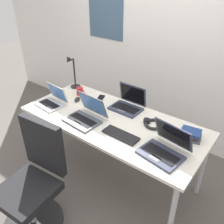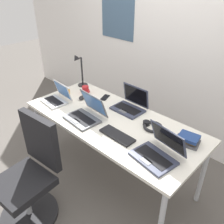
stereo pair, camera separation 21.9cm
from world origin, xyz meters
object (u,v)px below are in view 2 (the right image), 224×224
at_px(desk_lamp, 80,71).
at_px(book_stack, 188,139).
at_px(laptop_by_keyboard, 158,152).
at_px(cell_phone, 105,97).
at_px(headphones, 153,127).
at_px(office_chair, 30,180).
at_px(external_keyboard, 117,135).
at_px(laptop_mid_desk, 130,105).
at_px(laptop_center, 57,98).
at_px(pill_bottle, 68,90).
at_px(laptop_far_corner, 86,114).
at_px(coffee_mug, 86,90).
at_px(computer_mouse, 82,98).

xyz_separation_m(desk_lamp, book_stack, (1.50, -0.10, -0.16)).
bearing_deg(laptop_by_keyboard, desk_lamp, 163.48).
height_order(desk_lamp, book_stack, desk_lamp).
bearing_deg(cell_phone, headphones, -29.69).
distance_m(laptop_by_keyboard, office_chair, 1.14).
bearing_deg(book_stack, external_keyboard, -144.65).
distance_m(desk_lamp, book_stack, 1.52).
height_order(external_keyboard, book_stack, book_stack).
distance_m(headphones, office_chair, 1.18).
bearing_deg(book_stack, desk_lamp, 176.07).
relative_size(laptop_mid_desk, laptop_center, 1.06).
height_order(headphones, pill_bottle, pill_bottle).
height_order(laptop_by_keyboard, laptop_far_corner, laptop_far_corner).
distance_m(laptop_far_corner, office_chair, 0.76).
bearing_deg(laptop_by_keyboard, coffee_mug, 164.64).
relative_size(laptop_mid_desk, office_chair, 0.33).
bearing_deg(external_keyboard, laptop_far_corner, -179.21).
height_order(laptop_by_keyboard, external_keyboard, laptop_by_keyboard).
relative_size(laptop_by_keyboard, pill_bottle, 4.73).
height_order(computer_mouse, pill_bottle, pill_bottle).
height_order(external_keyboard, coffee_mug, coffee_mug).
xyz_separation_m(desk_lamp, cell_phone, (0.44, -0.01, -0.19)).
bearing_deg(book_stack, headphones, -175.80).
distance_m(headphones, pill_bottle, 1.12).
bearing_deg(laptop_mid_desk, office_chair, -100.51).
xyz_separation_m(cell_phone, book_stack, (1.07, -0.09, 0.03)).
bearing_deg(coffee_mug, laptop_center, -101.74).
relative_size(desk_lamp, laptop_far_corner, 1.13).
bearing_deg(pill_bottle, computer_mouse, 5.49).
distance_m(laptop_far_corner, book_stack, 0.96).
relative_size(laptop_by_keyboard, laptop_far_corner, 1.05).
xyz_separation_m(laptop_by_keyboard, office_chair, (-0.83, -0.67, -0.39)).
bearing_deg(laptop_mid_desk, coffee_mug, -172.95).
bearing_deg(desk_lamp, pill_bottle, -76.69).
bearing_deg(desk_lamp, headphones, -6.21).
xyz_separation_m(external_keyboard, pill_bottle, (-0.97, 0.21, 0.03)).
xyz_separation_m(external_keyboard, coffee_mug, (-0.83, 0.36, 0.03)).
xyz_separation_m(desk_lamp, coffee_mug, (0.19, -0.08, -0.15)).
bearing_deg(laptop_center, cell_phone, 53.27).
bearing_deg(pill_bottle, laptop_far_corner, -21.01).
distance_m(laptop_far_corner, headphones, 0.65).
relative_size(desk_lamp, coffee_mug, 3.54).
bearing_deg(headphones, book_stack, 4.20).
distance_m(laptop_mid_desk, external_keyboard, 0.49).
bearing_deg(laptop_by_keyboard, office_chair, -140.81).
xyz_separation_m(desk_lamp, laptop_mid_desk, (0.80, -0.01, -0.15)).
distance_m(cell_phone, coffee_mug, 0.26).
bearing_deg(cell_phone, computer_mouse, -150.57).
height_order(laptop_mid_desk, cell_phone, laptop_mid_desk).
distance_m(headphones, coffee_mug, 0.98).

